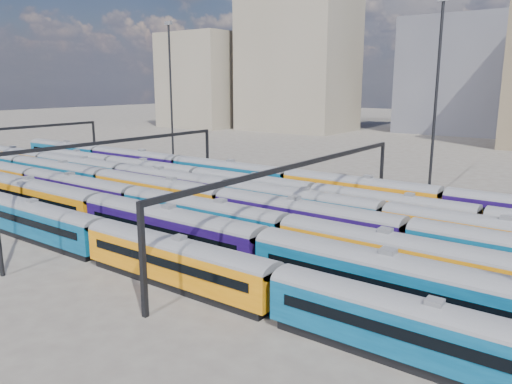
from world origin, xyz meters
The scene contains 12 objects.
ground centered at (0.00, 0.00, 0.00)m, with size 500.00×500.00×0.00m, color #47403C.
rake_0 centered at (-1.44, -15.00, 2.41)m, with size 112.22×2.74×4.60m.
rake_1 centered at (-8.43, -10.00, 2.72)m, with size 125.92×3.07×5.17m.
rake_2 centered at (-8.83, -5.00, 2.62)m, with size 121.68×2.97×4.99m.
rake_3 centered at (10.36, 0.00, 2.66)m, with size 144.05×3.01×5.07m.
rake_4 centered at (-3.33, 5.00, 2.56)m, with size 118.64×2.89×4.87m.
rake_5 centered at (5.71, 10.00, 2.41)m, with size 112.15×2.74×4.59m.
rake_6 centered at (-1.14, 15.00, 2.63)m, with size 122.17×2.98×5.01m.
gantry_1 centered at (-20.00, 0.00, 6.79)m, with size 0.35×40.35×8.03m.
gantry_2 centered at (10.00, 0.00, 6.79)m, with size 0.35×40.35×8.03m.
mast_1 centered at (-30.00, 22.00, 13.97)m, with size 1.40×0.50×25.60m.
mast_3 centered at (15.00, 24.00, 13.97)m, with size 1.40×0.50×25.60m.
Camera 1 is at (34.40, -40.63, 15.47)m, focal length 35.00 mm.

